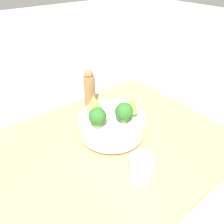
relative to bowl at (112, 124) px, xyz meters
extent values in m
plane|color=beige|center=(0.03, 0.04, -0.08)|extent=(6.00, 6.00, 0.00)
cube|color=tan|center=(0.03, 0.04, -0.06)|extent=(0.81, 0.64, 0.03)
cylinder|color=silver|center=(0.00, 0.00, -0.04)|extent=(0.11, 0.11, 0.01)
cylinder|color=silver|center=(0.00, 0.00, 0.00)|extent=(0.24, 0.24, 0.06)
cylinder|color=#7AB256|center=(-0.05, 0.04, 0.05)|extent=(0.02, 0.02, 0.03)
cone|color=#84AD47|center=(-0.05, 0.04, 0.08)|extent=(0.05, 0.05, 0.05)
cylinder|color=#609347|center=(0.07, 0.01, 0.04)|extent=(0.03, 0.03, 0.02)
sphere|color=#2D6B28|center=(0.07, 0.01, 0.08)|extent=(0.06, 0.06, 0.06)
cylinder|color=#7AB256|center=(-0.01, 0.05, 0.05)|extent=(0.02, 0.02, 0.03)
sphere|color=#2D6B28|center=(-0.01, 0.05, 0.08)|extent=(0.06, 0.06, 0.06)
cylinder|color=#609347|center=(0.05, -0.03, 0.05)|extent=(0.03, 0.03, 0.04)
cone|color=#93B751|center=(0.05, -0.03, 0.10)|extent=(0.05, 0.05, 0.05)
cylinder|color=silver|center=(0.05, 0.20, -0.01)|extent=(0.07, 0.07, 0.08)
cylinder|color=#997047|center=(-0.05, -0.21, 0.02)|extent=(0.05, 0.05, 0.14)
sphere|color=#997047|center=(-0.05, -0.21, 0.10)|extent=(0.04, 0.04, 0.04)
camera|label=1|loc=(0.38, 0.49, 0.49)|focal=35.00mm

